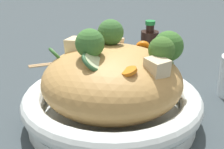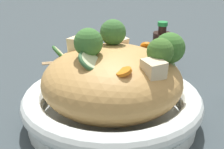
# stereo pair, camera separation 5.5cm
# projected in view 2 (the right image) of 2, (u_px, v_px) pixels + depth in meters

# --- Properties ---
(ground_plane) EXTENTS (3.00, 3.00, 0.00)m
(ground_plane) POSITION_uv_depth(u_px,v_px,m) (112.00, 121.00, 0.58)
(ground_plane) COLOR #343E42
(serving_bowl) EXTENTS (0.31, 0.31, 0.06)m
(serving_bowl) POSITION_uv_depth(u_px,v_px,m) (112.00, 106.00, 0.57)
(serving_bowl) COLOR white
(serving_bowl) RESTS_ON ground_plane
(noodle_heap) EXTENTS (0.24, 0.24, 0.11)m
(noodle_heap) POSITION_uv_depth(u_px,v_px,m) (112.00, 81.00, 0.55)
(noodle_heap) COLOR tan
(noodle_heap) RESTS_ON serving_bowl
(broccoli_florets) EXTENTS (0.12, 0.18, 0.07)m
(broccoli_florets) POSITION_uv_depth(u_px,v_px,m) (135.00, 44.00, 0.53)
(broccoli_florets) COLOR #8CAB76
(broccoli_florets) RESTS_ON serving_bowl
(carrot_coins) EXTENTS (0.16, 0.14, 0.04)m
(carrot_coins) POSITION_uv_depth(u_px,v_px,m) (108.00, 51.00, 0.55)
(carrot_coins) COLOR orange
(carrot_coins) RESTS_ON serving_bowl
(zucchini_slices) EXTENTS (0.12, 0.13, 0.05)m
(zucchini_slices) POSITION_uv_depth(u_px,v_px,m) (75.00, 58.00, 0.53)
(zucchini_slices) COLOR beige
(zucchini_slices) RESTS_ON serving_bowl
(chicken_chunks) EXTENTS (0.17, 0.19, 0.03)m
(chicken_chunks) POSITION_uv_depth(u_px,v_px,m) (113.00, 51.00, 0.55)
(chicken_chunks) COLOR beige
(chicken_chunks) RESTS_ON serving_bowl
(soy_sauce_bottle) EXTENTS (0.04, 0.04, 0.12)m
(soy_sauce_bottle) POSITION_uv_depth(u_px,v_px,m) (161.00, 50.00, 0.80)
(soy_sauce_bottle) COLOR black
(soy_sauce_bottle) RESTS_ON ground_plane
(chopsticks_pair) EXTENTS (0.13, 0.20, 0.01)m
(chopsticks_pair) POSITION_uv_depth(u_px,v_px,m) (84.00, 59.00, 0.88)
(chopsticks_pair) COLOR tan
(chopsticks_pair) RESTS_ON ground_plane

